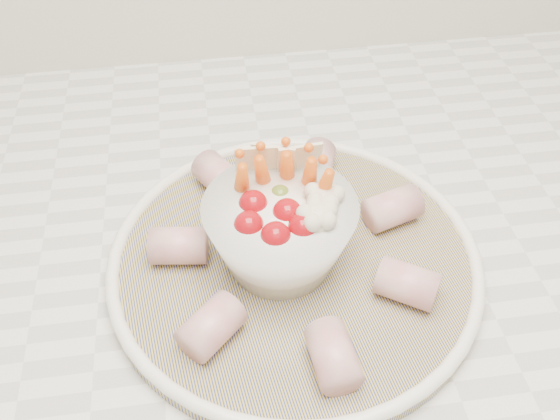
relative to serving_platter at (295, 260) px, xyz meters
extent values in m
cube|color=white|center=(-0.06, 0.07, -0.03)|extent=(2.04, 0.62, 0.04)
cylinder|color=navy|center=(0.00, 0.00, 0.00)|extent=(0.38, 0.38, 0.01)
torus|color=white|center=(0.00, 0.00, 0.00)|extent=(0.34, 0.34, 0.01)
sphere|color=#980910|center=(-0.04, -0.02, 0.07)|extent=(0.02, 0.02, 0.02)
sphere|color=#980910|center=(-0.02, -0.03, 0.07)|extent=(0.02, 0.02, 0.02)
sphere|color=#980910|center=(0.00, -0.03, 0.07)|extent=(0.02, 0.02, 0.02)
sphere|color=#980910|center=(-0.04, 0.01, 0.07)|extent=(0.02, 0.02, 0.02)
sphere|color=#980910|center=(-0.01, -0.01, 0.07)|extent=(0.02, 0.02, 0.02)
sphere|color=#587426|center=(-0.01, 0.02, 0.07)|extent=(0.02, 0.02, 0.02)
cone|color=#E25B15|center=(-0.02, 0.03, 0.08)|extent=(0.03, 0.04, 0.06)
cone|color=#E25B15|center=(0.00, 0.03, 0.08)|extent=(0.02, 0.04, 0.06)
cone|color=#E25B15|center=(0.02, 0.02, 0.08)|extent=(0.02, 0.03, 0.06)
cone|color=#E25B15|center=(-0.04, 0.02, 0.08)|extent=(0.02, 0.03, 0.06)
cone|color=#E25B15|center=(0.02, 0.01, 0.08)|extent=(0.02, 0.04, 0.06)
sphere|color=silver|center=(0.02, 0.00, 0.07)|extent=(0.03, 0.03, 0.03)
sphere|color=silver|center=(0.01, -0.02, 0.07)|extent=(0.03, 0.03, 0.03)
cube|color=beige|center=(-0.01, 0.05, 0.08)|extent=(0.04, 0.02, 0.04)
cube|color=beige|center=(0.01, 0.04, 0.08)|extent=(0.04, 0.01, 0.04)
cube|color=beige|center=(-0.03, 0.05, 0.08)|extent=(0.04, 0.01, 0.04)
cylinder|color=#B95462|center=(0.10, 0.03, 0.02)|extent=(0.06, 0.05, 0.03)
cylinder|color=#B95462|center=(0.04, 0.10, 0.02)|extent=(0.05, 0.06, 0.03)
cylinder|color=#B95462|center=(-0.06, 0.10, 0.02)|extent=(0.05, 0.06, 0.03)
cylinder|color=#B95462|center=(-0.10, 0.01, 0.02)|extent=(0.05, 0.04, 0.03)
cylinder|color=#B95462|center=(-0.08, -0.08, 0.02)|extent=(0.06, 0.06, 0.03)
cylinder|color=#B95462|center=(0.01, -0.12, 0.02)|extent=(0.04, 0.05, 0.03)
cylinder|color=#B95462|center=(0.09, -0.06, 0.02)|extent=(0.06, 0.06, 0.03)
camera|label=1|loc=(-0.07, -0.36, 0.43)|focal=40.00mm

